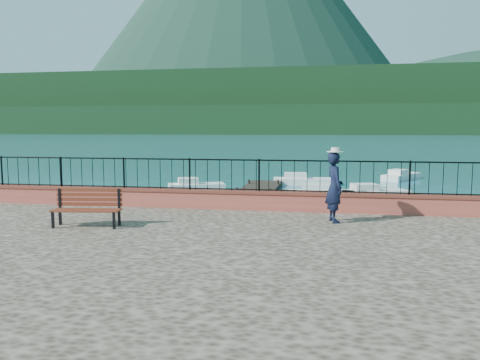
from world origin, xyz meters
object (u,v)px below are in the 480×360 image
(person, at_px, (334,187))
(boat_1, at_px, (327,192))
(park_bench, at_px, (87,215))
(boat_0, at_px, (208,216))
(boat_3, at_px, (196,184))
(boat_5, at_px, (401,174))
(boat_4, at_px, (305,178))
(boat_2, at_px, (374,191))

(person, height_order, boat_1, person)
(park_bench, height_order, boat_0, park_bench)
(boat_0, bearing_deg, boat_3, 97.21)
(park_bench, distance_m, boat_3, 16.04)
(boat_5, bearing_deg, boat_1, -174.27)
(boat_4, bearing_deg, park_bench, -108.96)
(person, height_order, boat_3, person)
(person, relative_size, boat_3, 0.57)
(boat_1, relative_size, boat_2, 1.13)
(boat_5, bearing_deg, boat_3, 155.79)
(park_bench, relative_size, boat_3, 0.54)
(boat_3, bearing_deg, boat_2, -28.65)
(park_bench, height_order, boat_1, park_bench)
(boat_1, bearing_deg, park_bench, -114.65)
(boat_3, relative_size, boat_5, 0.83)
(boat_4, relative_size, boat_5, 1.04)
(boat_1, height_order, boat_4, same)
(person, relative_size, boat_5, 0.47)
(boat_0, height_order, boat_1, same)
(boat_0, bearing_deg, boat_1, 49.24)
(boat_2, bearing_deg, person, -118.76)
(person, bearing_deg, boat_1, -16.85)
(boat_5, bearing_deg, park_bench, -172.65)
(boat_0, relative_size, boat_1, 0.96)
(person, bearing_deg, park_bench, 88.10)
(park_bench, relative_size, boat_1, 0.43)
(park_bench, distance_m, person, 6.47)
(boat_5, bearing_deg, boat_2, -164.01)
(boat_4, height_order, boat_5, same)
(boat_0, distance_m, boat_1, 8.94)
(park_bench, distance_m, boat_1, 15.17)
(boat_0, xyz_separation_m, boat_1, (4.48, 7.74, 0.00))
(boat_2, xyz_separation_m, boat_5, (2.91, 9.79, 0.00))
(boat_0, relative_size, boat_4, 0.95)
(boat_0, bearing_deg, park_bench, -115.91)
(person, height_order, boat_4, person)
(boat_3, height_order, boat_4, same)
(boat_1, bearing_deg, person, -90.37)
(boat_2, height_order, boat_3, same)
(boat_4, distance_m, boat_5, 8.04)
(park_bench, xyz_separation_m, boat_2, (8.60, 14.69, -1.09))
(boat_1, distance_m, boat_5, 11.93)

